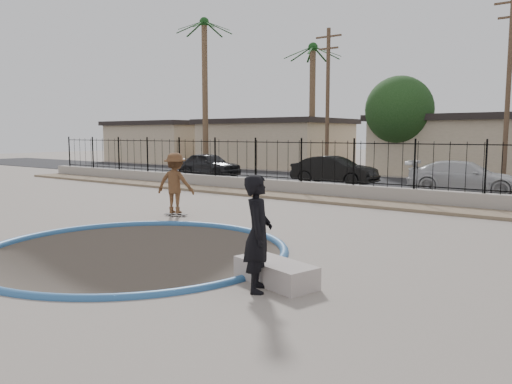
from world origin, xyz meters
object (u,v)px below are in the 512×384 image
Objects in this scene: skater at (175,186)px; concrete_ledge at (276,272)px; car_c at (465,177)px; skateboard at (176,214)px; videographer at (258,233)px; car_b at (334,170)px; car_a at (209,164)px.

skater is 1.23× the size of concrete_ledge.
skater is 13.40m from car_c.
videographer reaches higher than skateboard.
car_b is at bearing 114.48° from concrete_ledge.
concrete_ledge is at bearing -158.20° from car_b.
car_a is at bearing 134.98° from concrete_ledge.
videographer reaches higher than car_b.
car_b is (-0.55, 12.00, 0.72)m from skateboard.
videographer is (6.80, -4.68, 0.94)m from skateboard.
concrete_ledge is (0.00, 0.53, -0.80)m from videographer.
skater reaches higher than car_c.
skater is 12.01m from car_b.
car_b is (-0.55, 12.00, -0.21)m from skater.
skateboard is at bearing -82.98° from skater.
concrete_ledge is at bearing 177.98° from car_c.
car_b reaches higher than car_c.
videographer is at bearing -133.99° from car_a.
car_a is at bearing 87.32° from car_b.
videographer is at bearing 125.92° from skater.
skater is 2.48× the size of skateboard.
car_b is at bearing -106.90° from skater.
skater is 0.46× the size of car_a.
concrete_ledge is 0.37× the size of car_a.
car_b reaches higher than car_a.
skater is 8.25m from videographer.
skateboard is at bearing 148.59° from car_c.
car_b is (8.79, 0.00, 0.00)m from car_a.
car_a is 8.79m from car_b.
videographer reaches higher than concrete_ledge.
videographer is at bearing 177.89° from car_c.
videographer is at bearing -50.50° from skateboard.
car_a is 0.87× the size of car_c.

